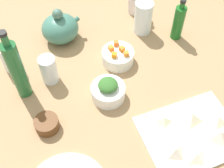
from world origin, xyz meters
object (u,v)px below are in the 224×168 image
Objects in this scene: bottle_0 at (178,22)px; drinking_glass_2 at (49,70)px; cutting_board at (191,134)px; teapot at (60,28)px; drinking_glass_1 at (143,18)px; drinking_glass_0 at (10,58)px; bowl_greens at (108,92)px; bowl_small_side at (47,124)px; bottle_2 at (17,70)px; bowl_carrots at (118,57)px.

bottle_0 is 55.09cm from drinking_glass_2.
bottle_0 reaches higher than cutting_board.
bottle_0 is at bearing -25.28° from teapot.
drinking_glass_0 is at bearing 175.71° from drinking_glass_1.
bowl_small_side is at bearing -174.82° from bowl_greens.
bowl_small_side is (-40.95, 23.94, 1.53)cm from cutting_board.
teapot is at bearing 62.67° from bowl_small_side.
teapot is at bearing 58.64° from drinking_glass_2.
drinking_glass_2 is (-55.02, 1.60, -2.28)cm from bottle_0.
bottle_2 is (-43.39, 41.36, 12.15)cm from cutting_board.
cutting_board is 2.82× the size of drinking_glass_0.
teapot is at bearing 16.55° from drinking_glass_0.
drinking_glass_1 reaches higher than drinking_glass_2.
bowl_carrots is 0.43× the size of bottle_2.
drinking_glass_0 is (-66.20, 13.79, -2.40)cm from bottle_0.
bowl_greens is 23.05cm from drinking_glass_2.
cutting_board is 40.25cm from bowl_carrots.
cutting_board is 47.23cm from bottle_0.
drinking_glass_2 is (-33.00, 42.72, 5.17)cm from cutting_board.
bottle_0 is at bearing 15.25° from bowl_small_side.
drinking_glass_0 is at bearing 95.96° from bowl_small_side.
bottle_0 reaches higher than teapot.
bottle_2 is at bearing 179.78° from bottle_0.
bowl_small_side is at bearing -155.53° from bowl_carrots.
bottle_2 is at bearing -170.25° from drinking_glass_1.
bowl_carrots is 0.87× the size of drinking_glass_1.
cutting_board is 2.76× the size of drinking_glass_2.
bowl_greens is 0.65× the size of bottle_0.
bottle_0 is at bearing -41.68° from drinking_glass_1.
bowl_carrots is 26.85cm from teapot.
drinking_glass_1 is at bearing 27.20° from bowl_small_side.
teapot is at bearing 161.53° from drinking_glass_1.
bottle_2 is at bearing -172.58° from drinking_glass_2.
bowl_small_side is at bearing -117.33° from teapot.
teapot reaches higher than bowl_greens.
drinking_glass_0 is 0.78× the size of drinking_glass_1.
bottle_0 is (43.48, -20.54, 2.09)cm from teapot.
cutting_board is at bearing -56.39° from bowl_greens.
cutting_board is 1.88× the size of teapot.
drinking_glass_1 is (17.57, 11.06, 4.54)cm from bowl_carrots.
teapot is (19.49, 37.71, 3.83)cm from bowl_small_side.
bottle_2 is 55.66cm from drinking_glass_1.
bowl_greens is 42.46cm from bottle_0.
bottle_2 is 15.31cm from drinking_glass_0.
bowl_small_side is 31.33cm from drinking_glass_0.
teapot is 0.89× the size of bottle_0.
bottle_0 is at bearing -1.67° from drinking_glass_2.
bowl_greens is 1.09× the size of drinking_glass_0.
bottle_0 is 0.64× the size of bottle_2.
bowl_greens is at bearing -46.71° from drinking_glass_2.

